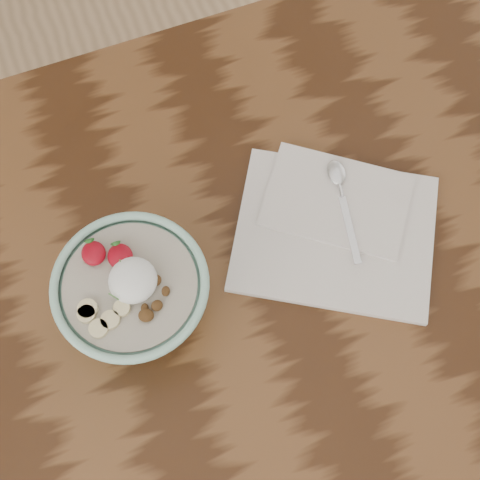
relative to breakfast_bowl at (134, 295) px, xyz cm
name	(u,v)px	position (x,y,z in cm)	size (l,w,h in cm)	color
table	(271,283)	(19.90, -0.12, -16.08)	(160.00, 90.00, 75.00)	#371E0D
breakfast_bowl	(134,295)	(0.00, 0.00, 0.00)	(20.00, 20.00, 13.64)	#98CDB8
napkin	(335,226)	(30.27, 1.68, -6.05)	(36.09, 34.23, 1.74)	silver
spoon	(340,187)	(33.05, 6.76, -4.68)	(5.25, 16.69, 0.87)	silver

